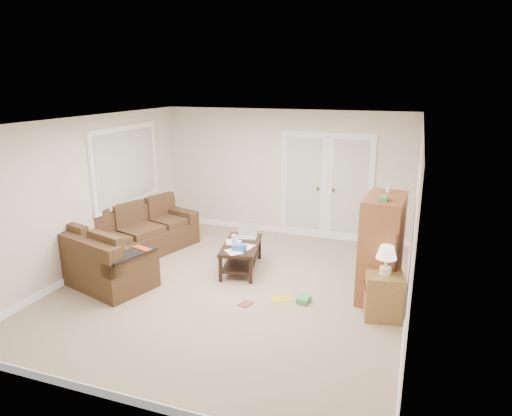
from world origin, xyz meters
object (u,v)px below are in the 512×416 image
at_px(sectional_sofa, 123,247).
at_px(side_cabinet, 383,292).
at_px(coffee_table, 242,255).
at_px(tv_armoire, 381,247).

relative_size(sectional_sofa, side_cabinet, 3.06).
xyz_separation_m(coffee_table, tv_armoire, (2.23, -0.27, 0.51)).
bearing_deg(sectional_sofa, tv_armoire, 20.30).
xyz_separation_m(sectional_sofa, coffee_table, (1.95, 0.51, -0.07)).
distance_m(coffee_table, side_cabinet, 2.48).
relative_size(sectional_sofa, tv_armoire, 1.89).
distance_m(tv_armoire, side_cabinet, 0.71).
height_order(coffee_table, side_cabinet, side_cabinet).
xyz_separation_m(tv_armoire, side_cabinet, (0.10, -0.58, -0.40)).
height_order(sectional_sofa, tv_armoire, tv_armoire).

